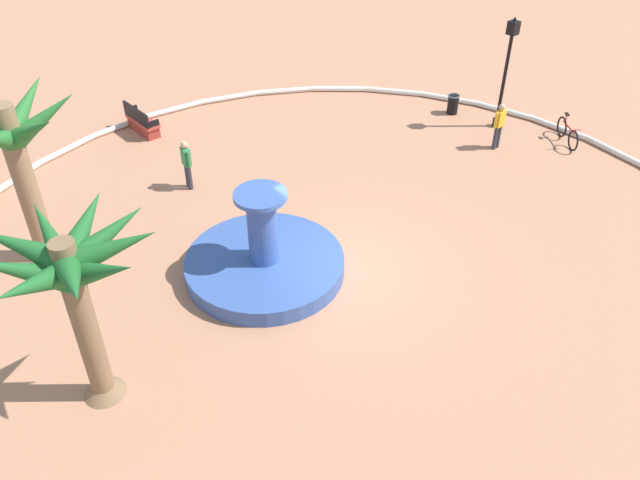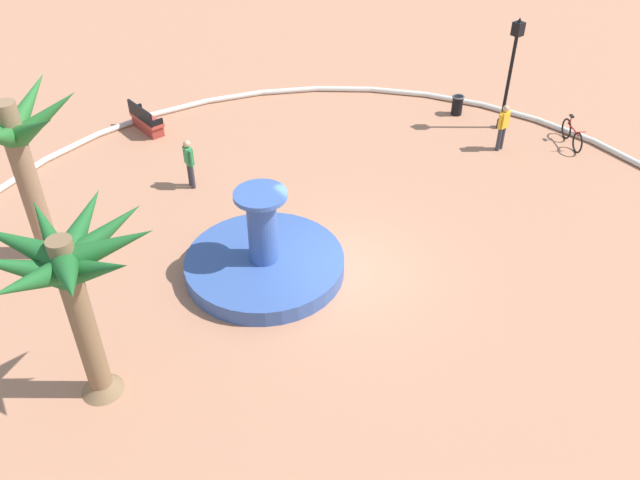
{
  "view_description": "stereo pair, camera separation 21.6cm",
  "coord_description": "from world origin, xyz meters",
  "px_view_note": "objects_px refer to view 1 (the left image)",
  "views": [
    {
      "loc": [
        -9.97,
        8.78,
        11.05
      ],
      "look_at": [
        0.36,
        0.5,
        1.0
      ],
      "focal_mm": 36.84,
      "sensor_mm": 36.0,
      "label": 1
    },
    {
      "loc": [
        -10.1,
        8.61,
        11.05
      ],
      "look_at": [
        0.36,
        0.5,
        1.0
      ],
      "focal_mm": 36.84,
      "sensor_mm": 36.0,
      "label": 2
    }
  ],
  "objects_px": {
    "bicycle_red_frame": "(567,133)",
    "palm_tree_by_curb": "(13,149)",
    "lamppost": "(507,65)",
    "person_cyclist_helmet": "(499,124)",
    "bench_west": "(142,123)",
    "trash_bin": "(453,104)",
    "palm_tree_near_fountain": "(73,276)",
    "person_cyclist_photo": "(187,162)",
    "fountain": "(265,262)"
  },
  "relations": [
    {
      "from": "bicycle_red_frame",
      "to": "person_cyclist_helmet",
      "type": "xyz_separation_m",
      "value": [
        1.29,
        2.18,
        0.53
      ]
    },
    {
      "from": "palm_tree_near_fountain",
      "to": "person_cyclist_helmet",
      "type": "relative_size",
      "value": 2.65
    },
    {
      "from": "lamppost",
      "to": "palm_tree_near_fountain",
      "type": "bearing_deg",
      "value": 99.44
    },
    {
      "from": "palm_tree_near_fountain",
      "to": "palm_tree_by_curb",
      "type": "distance_m",
      "value": 5.44
    },
    {
      "from": "person_cyclist_helmet",
      "to": "lamppost",
      "type": "bearing_deg",
      "value": -51.85
    },
    {
      "from": "fountain",
      "to": "bench_west",
      "type": "xyz_separation_m",
      "value": [
        9.06,
        -1.07,
        0.01
      ]
    },
    {
      "from": "fountain",
      "to": "bench_west",
      "type": "relative_size",
      "value": 2.55
    },
    {
      "from": "palm_tree_near_fountain",
      "to": "palm_tree_by_curb",
      "type": "xyz_separation_m",
      "value": [
        5.39,
        -0.7,
        0.05
      ]
    },
    {
      "from": "fountain",
      "to": "bicycle_red_frame",
      "type": "bearing_deg",
      "value": -93.7
    },
    {
      "from": "fountain",
      "to": "palm_tree_near_fountain",
      "type": "height_order",
      "value": "palm_tree_near_fountain"
    },
    {
      "from": "palm_tree_by_curb",
      "to": "trash_bin",
      "type": "distance_m",
      "value": 15.29
    },
    {
      "from": "fountain",
      "to": "person_cyclist_helmet",
      "type": "distance_m",
      "value": 9.96
    },
    {
      "from": "trash_bin",
      "to": "bicycle_red_frame",
      "type": "xyz_separation_m",
      "value": [
        -4.01,
        -1.36,
        -0.0
      ]
    },
    {
      "from": "lamppost",
      "to": "person_cyclist_helmet",
      "type": "xyz_separation_m",
      "value": [
        -1.02,
        1.3,
        -1.41
      ]
    },
    {
      "from": "bench_west",
      "to": "fountain",
      "type": "bearing_deg",
      "value": 173.29
    },
    {
      "from": "fountain",
      "to": "lamppost",
      "type": "xyz_separation_m",
      "value": [
        1.53,
        -11.23,
        1.98
      ]
    },
    {
      "from": "palm_tree_by_curb",
      "to": "bicycle_red_frame",
      "type": "xyz_separation_m",
      "value": [
        -5.02,
        -16.33,
        -2.91
      ]
    },
    {
      "from": "palm_tree_near_fountain",
      "to": "palm_tree_by_curb",
      "type": "height_order",
      "value": "palm_tree_by_curb"
    },
    {
      "from": "fountain",
      "to": "bench_west",
      "type": "distance_m",
      "value": 9.13
    },
    {
      "from": "fountain",
      "to": "lamppost",
      "type": "relative_size",
      "value": 1.05
    },
    {
      "from": "person_cyclist_photo",
      "to": "palm_tree_near_fountain",
      "type": "bearing_deg",
      "value": 137.73
    },
    {
      "from": "lamppost",
      "to": "person_cyclist_helmet",
      "type": "relative_size",
      "value": 2.43
    },
    {
      "from": "bicycle_red_frame",
      "to": "palm_tree_near_fountain",
      "type": "bearing_deg",
      "value": 91.26
    },
    {
      "from": "lamppost",
      "to": "person_cyclist_photo",
      "type": "relative_size",
      "value": 2.46
    },
    {
      "from": "bench_west",
      "to": "bicycle_red_frame",
      "type": "relative_size",
      "value": 1.11
    },
    {
      "from": "fountain",
      "to": "bicycle_red_frame",
      "type": "distance_m",
      "value": 12.14
    },
    {
      "from": "fountain",
      "to": "person_cyclist_helmet",
      "type": "bearing_deg",
      "value": -87.08
    },
    {
      "from": "bicycle_red_frame",
      "to": "palm_tree_by_curb",
      "type": "bearing_deg",
      "value": 72.93
    },
    {
      "from": "lamppost",
      "to": "trash_bin",
      "type": "bearing_deg",
      "value": 15.52
    },
    {
      "from": "palm_tree_by_curb",
      "to": "person_cyclist_photo",
      "type": "height_order",
      "value": "palm_tree_by_curb"
    },
    {
      "from": "trash_bin",
      "to": "fountain",
      "type": "bearing_deg",
      "value": 106.7
    },
    {
      "from": "person_cyclist_photo",
      "to": "lamppost",
      "type": "bearing_deg",
      "value": -107.15
    },
    {
      "from": "bench_west",
      "to": "lamppost",
      "type": "height_order",
      "value": "lamppost"
    },
    {
      "from": "bench_west",
      "to": "trash_bin",
      "type": "xyz_separation_m",
      "value": [
        -5.84,
        -9.69,
        0.04
      ]
    },
    {
      "from": "trash_bin",
      "to": "person_cyclist_helmet",
      "type": "xyz_separation_m",
      "value": [
        -2.72,
        0.83,
        0.52
      ]
    },
    {
      "from": "fountain",
      "to": "person_cyclist_photo",
      "type": "relative_size",
      "value": 2.57
    },
    {
      "from": "palm_tree_near_fountain",
      "to": "trash_bin",
      "type": "distance_m",
      "value": 16.53
    },
    {
      "from": "palm_tree_near_fountain",
      "to": "bicycle_red_frame",
      "type": "relative_size",
      "value": 2.94
    },
    {
      "from": "palm_tree_near_fountain",
      "to": "person_cyclist_helmet",
      "type": "height_order",
      "value": "palm_tree_near_fountain"
    },
    {
      "from": "bicycle_red_frame",
      "to": "person_cyclist_helmet",
      "type": "distance_m",
      "value": 2.59
    },
    {
      "from": "palm_tree_by_curb",
      "to": "bench_west",
      "type": "bearing_deg",
      "value": -47.56
    },
    {
      "from": "bench_west",
      "to": "lamppost",
      "type": "relative_size",
      "value": 0.41
    },
    {
      "from": "palm_tree_near_fountain",
      "to": "person_cyclist_photo",
      "type": "height_order",
      "value": "palm_tree_near_fountain"
    },
    {
      "from": "bicycle_red_frame",
      "to": "trash_bin",
      "type": "bearing_deg",
      "value": 18.69
    },
    {
      "from": "palm_tree_near_fountain",
      "to": "lamppost",
      "type": "height_order",
      "value": "palm_tree_near_fountain"
    },
    {
      "from": "palm_tree_near_fountain",
      "to": "palm_tree_by_curb",
      "type": "relative_size",
      "value": 0.91
    },
    {
      "from": "person_cyclist_helmet",
      "to": "person_cyclist_photo",
      "type": "distance_m",
      "value": 10.35
    },
    {
      "from": "person_cyclist_photo",
      "to": "trash_bin",
      "type": "bearing_deg",
      "value": -98.91
    },
    {
      "from": "palm_tree_by_curb",
      "to": "person_cyclist_photo",
      "type": "xyz_separation_m",
      "value": [
        0.6,
        -4.74,
        -2.4
      ]
    },
    {
      "from": "fountain",
      "to": "person_cyclist_photo",
      "type": "xyz_separation_m",
      "value": [
        4.83,
        -0.52,
        0.56
      ]
    }
  ]
}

